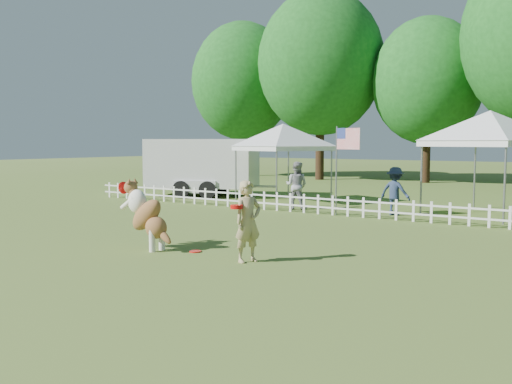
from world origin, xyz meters
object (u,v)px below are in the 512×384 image
at_px(flag_pole, 336,171).
at_px(spectator_a, 297,185).
at_px(dog, 147,215).
at_px(spectator_b, 395,191).
at_px(cargo_trailer, 203,167).
at_px(canopy_tent_left, 283,164).
at_px(handler, 248,221).
at_px(canopy_tent_right, 489,164).
at_px(frisbee_on_turf, 195,251).

distance_m(flag_pole, spectator_a, 1.96).
bearing_deg(dog, flag_pole, 90.41).
height_order(dog, flag_pole, flag_pole).
height_order(spectator_a, spectator_b, spectator_a).
relative_size(cargo_trailer, spectator_b, 3.71).
bearing_deg(spectator_b, canopy_tent_left, -9.55).
height_order(handler, canopy_tent_right, canopy_tent_right).
height_order(dog, canopy_tent_right, canopy_tent_right).
bearing_deg(spectator_b, dog, 80.96).
relative_size(canopy_tent_left, canopy_tent_right, 0.91).
distance_m(handler, frisbee_on_turf, 1.63).
xyz_separation_m(canopy_tent_right, cargo_trailer, (-11.15, -0.02, -0.35)).
distance_m(spectator_a, spectator_b, 3.29).
xyz_separation_m(handler, canopy_tent_right, (2.06, 9.58, 0.79)).
relative_size(handler, spectator_a, 0.96).
xyz_separation_m(handler, canopy_tent_left, (-5.09, 9.38, 0.66)).
relative_size(cargo_trailer, spectator_a, 3.45).
distance_m(handler, canopy_tent_left, 10.69).
bearing_deg(cargo_trailer, canopy_tent_right, -22.80).
bearing_deg(spectator_a, cargo_trailer, -26.45).
bearing_deg(canopy_tent_left, dog, -54.40).
xyz_separation_m(handler, frisbee_on_turf, (-1.43, 0.17, -0.74)).
relative_size(handler, flag_pole, 0.56).
relative_size(dog, canopy_tent_right, 0.46).
relative_size(handler, dog, 1.06).
bearing_deg(handler, canopy_tent_left, 48.38).
height_order(handler, spectator_b, handler).
bearing_deg(cargo_trailer, frisbee_on_turf, -73.71).
height_order(canopy_tent_left, canopy_tent_right, canopy_tent_right).
xyz_separation_m(frisbee_on_turf, canopy_tent_right, (3.49, 9.41, 1.53)).
distance_m(frisbee_on_turf, canopy_tent_right, 10.15).
bearing_deg(canopy_tent_right, dog, -94.62).
xyz_separation_m(frisbee_on_turf, spectator_b, (1.17, 7.89, 0.72)).
height_order(frisbee_on_turf, canopy_tent_left, canopy_tent_left).
relative_size(canopy_tent_left, cargo_trailer, 0.52).
bearing_deg(flag_pole, handler, -55.54).
xyz_separation_m(canopy_tent_left, cargo_trailer, (-4.00, 0.18, -0.22)).
xyz_separation_m(cargo_trailer, spectator_b, (8.82, -1.50, -0.46)).
relative_size(handler, canopy_tent_right, 0.49).
bearing_deg(flag_pole, canopy_tent_right, 53.21).
distance_m(handler, cargo_trailer, 13.20).
bearing_deg(handler, dog, 113.59).
bearing_deg(spectator_a, canopy_tent_right, -170.37).
bearing_deg(canopy_tent_left, spectator_b, 4.75).
relative_size(frisbee_on_turf, canopy_tent_left, 0.09).
xyz_separation_m(canopy_tent_right, flag_pole, (-3.83, -2.46, -0.20)).
bearing_deg(canopy_tent_right, cargo_trailer, -159.71).
bearing_deg(frisbee_on_turf, spectator_b, 81.57).
height_order(cargo_trailer, spectator_b, cargo_trailer).
bearing_deg(canopy_tent_left, cargo_trailer, -162.42).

